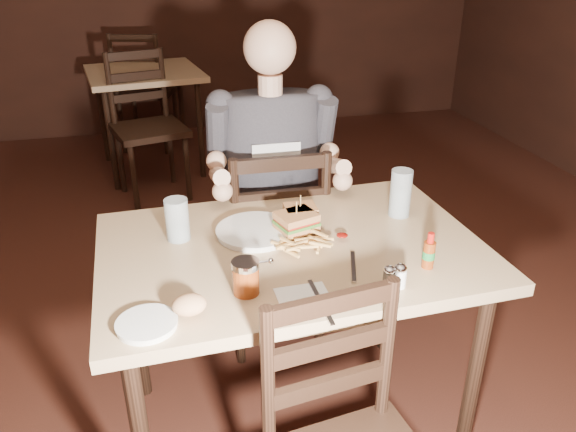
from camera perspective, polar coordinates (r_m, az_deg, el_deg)
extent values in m
plane|color=black|center=(2.45, -8.03, -15.99)|extent=(7.00, 7.00, 0.00)
cube|color=tan|center=(1.79, 0.38, -3.56)|extent=(1.22, 0.84, 0.04)
cylinder|color=black|center=(2.22, -15.26, -9.93)|extent=(0.05, 0.05, 0.73)
cylinder|color=black|center=(1.98, 18.33, -15.57)|extent=(0.05, 0.05, 0.73)
cylinder|color=black|center=(2.41, 10.22, -6.13)|extent=(0.05, 0.05, 0.73)
cube|color=tan|center=(4.41, -14.44, 13.87)|extent=(0.91, 0.91, 0.04)
cylinder|color=black|center=(4.17, -17.51, 7.27)|extent=(0.04, 0.04, 0.73)
cylinder|color=black|center=(4.78, -18.34, 9.52)|extent=(0.04, 0.04, 0.73)
cylinder|color=black|center=(4.26, -8.90, 8.56)|extent=(0.04, 0.04, 0.73)
cylinder|color=black|center=(4.86, -10.75, 10.64)|extent=(0.04, 0.04, 0.73)
cylinder|color=white|center=(1.85, -3.31, -1.64)|extent=(0.26, 0.26, 0.01)
ellipsoid|color=maroon|center=(1.81, 5.52, -1.95)|extent=(0.04, 0.04, 0.01)
cylinder|color=silver|center=(1.82, -11.18, -0.36)|extent=(0.08, 0.08, 0.14)
cylinder|color=silver|center=(1.98, 11.36, 2.30)|extent=(0.08, 0.08, 0.17)
cube|color=white|center=(1.53, 1.67, -8.37)|extent=(0.14, 0.14, 0.00)
cube|color=silver|center=(1.51, 3.31, -8.64)|extent=(0.01, 0.21, 0.00)
cube|color=silver|center=(1.67, 6.66, -5.10)|extent=(0.06, 0.16, 0.01)
cylinder|color=white|center=(1.47, -14.14, -10.71)|extent=(0.16, 0.16, 0.01)
ellipsoid|color=tan|center=(1.46, -10.00, -8.87)|extent=(0.09, 0.08, 0.05)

